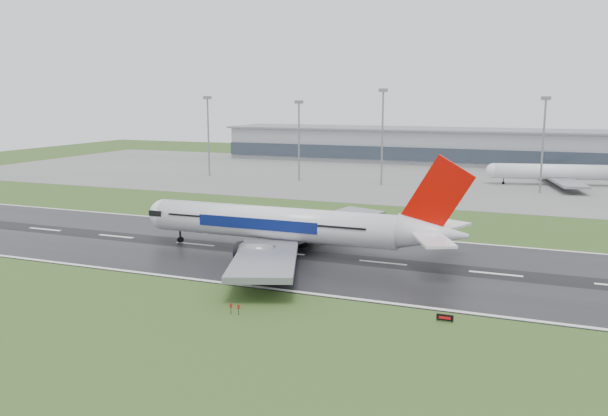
% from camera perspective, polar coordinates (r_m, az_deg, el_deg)
% --- Properties ---
extents(ground, '(520.00, 520.00, 0.00)m').
position_cam_1_polar(ground, '(115.04, 7.30, -5.08)').
color(ground, '#2C4B1B').
rests_on(ground, ground).
extents(runway, '(400.00, 45.00, 0.10)m').
position_cam_1_polar(runway, '(115.03, 7.30, -5.06)').
color(runway, black).
rests_on(runway, ground).
extents(apron, '(400.00, 130.00, 0.08)m').
position_cam_1_polar(apron, '(236.23, 14.76, 2.55)').
color(apron, slate).
rests_on(apron, ground).
extents(terminal, '(240.00, 36.00, 15.00)m').
position_cam_1_polar(terminal, '(294.87, 16.22, 5.40)').
color(terminal, gray).
rests_on(terminal, ground).
extents(main_airliner, '(65.89, 62.78, 19.36)m').
position_cam_1_polar(main_airliner, '(118.64, -0.84, 0.31)').
color(main_airliner, silver).
rests_on(main_airliner, runway).
extents(parked_airliner, '(60.00, 57.28, 15.00)m').
position_cam_1_polar(parked_airliner, '(230.35, 22.51, 3.81)').
color(parked_airliner, silver).
rests_on(parked_airliner, apron).
extents(runway_sign, '(2.27, 0.96, 1.04)m').
position_cam_1_polar(runway_sign, '(87.41, 12.90, -9.89)').
color(runway_sign, black).
rests_on(runway_sign, ground).
extents(floodmast_0, '(0.64, 0.64, 29.43)m').
position_cam_1_polar(floodmast_0, '(240.84, -8.83, 6.41)').
color(floodmast_0, gray).
rests_on(floodmast_0, ground).
extents(floodmast_1, '(0.64, 0.64, 27.87)m').
position_cam_1_polar(floodmast_1, '(224.45, -0.47, 6.06)').
color(floodmast_1, gray).
rests_on(floodmast_1, ground).
extents(floodmast_2, '(0.64, 0.64, 31.89)m').
position_cam_1_polar(floodmast_2, '(214.77, 7.25, 6.33)').
color(floodmast_2, gray).
rests_on(floodmast_2, ground).
extents(floodmast_3, '(0.64, 0.64, 29.26)m').
position_cam_1_polar(floodmast_3, '(208.38, 21.21, 5.25)').
color(floodmast_3, gray).
rests_on(floodmast_3, ground).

